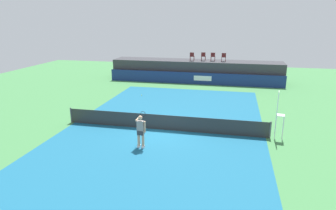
{
  "coord_description": "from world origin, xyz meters",
  "views": [
    {
      "loc": [
        3.98,
        -16.72,
        6.6
      ],
      "look_at": [
        -0.17,
        2.0,
        1.0
      ],
      "focal_mm": 32.03,
      "sensor_mm": 36.0,
      "label": 1
    }
  ],
  "objects_px": {
    "spectator_chair_center": "(213,56)",
    "spectator_chair_right": "(224,57)",
    "spectator_chair_far_left": "(192,56)",
    "net_post_far": "(270,130)",
    "net_post_near": "(71,115)",
    "tennis_ball": "(142,95)",
    "spectator_chair_left": "(203,56)",
    "umpire_chair": "(279,112)",
    "tennis_player": "(141,130)"
  },
  "relations": [
    {
      "from": "spectator_chair_center",
      "to": "spectator_chair_right",
      "type": "xyz_separation_m",
      "value": [
        1.12,
        -0.15,
        0.0
      ]
    },
    {
      "from": "spectator_chair_far_left",
      "to": "net_post_far",
      "type": "height_order",
      "value": "spectator_chair_far_left"
    },
    {
      "from": "net_post_near",
      "to": "net_post_far",
      "type": "bearing_deg",
      "value": 0.0
    },
    {
      "from": "spectator_chair_far_left",
      "to": "net_post_near",
      "type": "height_order",
      "value": "spectator_chair_far_left"
    },
    {
      "from": "spectator_chair_right",
      "to": "net_post_far",
      "type": "height_order",
      "value": "spectator_chair_right"
    },
    {
      "from": "net_post_near",
      "to": "tennis_ball",
      "type": "bearing_deg",
      "value": 72.88
    },
    {
      "from": "spectator_chair_left",
      "to": "net_post_far",
      "type": "bearing_deg",
      "value": -70.28
    },
    {
      "from": "spectator_chair_far_left",
      "to": "net_post_far",
      "type": "distance_m",
      "value": 16.49
    },
    {
      "from": "spectator_chair_left",
      "to": "net_post_near",
      "type": "distance_m",
      "value": 16.89
    },
    {
      "from": "spectator_chair_right",
      "to": "net_post_far",
      "type": "bearing_deg",
      "value": -77.55
    },
    {
      "from": "umpire_chair",
      "to": "spectator_chair_center",
      "type": "bearing_deg",
      "value": 107.52
    },
    {
      "from": "spectator_chair_center",
      "to": "tennis_player",
      "type": "relative_size",
      "value": 0.5
    },
    {
      "from": "spectator_chair_left",
      "to": "umpire_chair",
      "type": "bearing_deg",
      "value": -69.1
    },
    {
      "from": "net_post_near",
      "to": "tennis_player",
      "type": "relative_size",
      "value": 0.56
    },
    {
      "from": "spectator_chair_far_left",
      "to": "spectator_chair_center",
      "type": "relative_size",
      "value": 1.0
    },
    {
      "from": "spectator_chair_center",
      "to": "umpire_chair",
      "type": "height_order",
      "value": "spectator_chair_center"
    },
    {
      "from": "tennis_player",
      "to": "spectator_chair_center",
      "type": "bearing_deg",
      "value": 82.66
    },
    {
      "from": "umpire_chair",
      "to": "tennis_ball",
      "type": "xyz_separation_m",
      "value": [
        -10.38,
        7.69,
        -1.55
      ]
    },
    {
      "from": "spectator_chair_right",
      "to": "net_post_far",
      "type": "xyz_separation_m",
      "value": [
        3.33,
        -15.1,
        -2.19
      ]
    },
    {
      "from": "umpire_chair",
      "to": "tennis_player",
      "type": "height_order",
      "value": "umpire_chair"
    },
    {
      "from": "spectator_chair_left",
      "to": "spectator_chair_center",
      "type": "height_order",
      "value": "same"
    },
    {
      "from": "tennis_ball",
      "to": "tennis_player",
      "type": "bearing_deg",
      "value": -72.71
    },
    {
      "from": "spectator_chair_far_left",
      "to": "net_post_near",
      "type": "relative_size",
      "value": 0.89
    },
    {
      "from": "spectator_chair_center",
      "to": "umpire_chair",
      "type": "relative_size",
      "value": 0.32
    },
    {
      "from": "net_post_near",
      "to": "net_post_far",
      "type": "distance_m",
      "value": 12.4
    },
    {
      "from": "spectator_chair_left",
      "to": "spectator_chair_center",
      "type": "xyz_separation_m",
      "value": [
        1.01,
        0.0,
        0.0
      ]
    },
    {
      "from": "spectator_chair_center",
      "to": "net_post_far",
      "type": "height_order",
      "value": "spectator_chair_center"
    },
    {
      "from": "spectator_chair_right",
      "to": "net_post_near",
      "type": "bearing_deg",
      "value": -120.99
    },
    {
      "from": "umpire_chair",
      "to": "net_post_near",
      "type": "bearing_deg",
      "value": -179.94
    },
    {
      "from": "tennis_ball",
      "to": "spectator_chair_left",
      "type": "bearing_deg",
      "value": 58.86
    },
    {
      "from": "net_post_far",
      "to": "tennis_player",
      "type": "distance_m",
      "value": 7.33
    },
    {
      "from": "spectator_chair_far_left",
      "to": "tennis_player",
      "type": "xyz_separation_m",
      "value": [
        -0.14,
        -17.68,
        -1.73
      ]
    },
    {
      "from": "spectator_chair_right",
      "to": "umpire_chair",
      "type": "distance_m",
      "value": 15.57
    },
    {
      "from": "spectator_chair_right",
      "to": "umpire_chair",
      "type": "xyz_separation_m",
      "value": [
        3.69,
        -15.09,
        -1.11
      ]
    },
    {
      "from": "spectator_chair_far_left",
      "to": "net_post_far",
      "type": "relative_size",
      "value": 0.89
    },
    {
      "from": "spectator_chair_far_left",
      "to": "spectator_chair_right",
      "type": "relative_size",
      "value": 1.0
    },
    {
      "from": "spectator_chair_center",
      "to": "net_post_near",
      "type": "relative_size",
      "value": 0.89
    },
    {
      "from": "spectator_chair_right",
      "to": "net_post_far",
      "type": "relative_size",
      "value": 0.89
    },
    {
      "from": "net_post_near",
      "to": "spectator_chair_left",
      "type": "bearing_deg",
      "value": 65.55
    },
    {
      "from": "spectator_chair_left",
      "to": "umpire_chair",
      "type": "relative_size",
      "value": 0.32
    },
    {
      "from": "spectator_chair_center",
      "to": "spectator_chair_right",
      "type": "distance_m",
      "value": 1.13
    },
    {
      "from": "spectator_chair_left",
      "to": "tennis_ball",
      "type": "relative_size",
      "value": 13.06
    },
    {
      "from": "spectator_chair_left",
      "to": "spectator_chair_center",
      "type": "relative_size",
      "value": 1.0
    },
    {
      "from": "umpire_chair",
      "to": "spectator_chair_left",
      "type": "bearing_deg",
      "value": 110.9
    },
    {
      "from": "spectator_chair_center",
      "to": "umpire_chair",
      "type": "xyz_separation_m",
      "value": [
        4.81,
        -15.24,
        -1.11
      ]
    },
    {
      "from": "spectator_chair_right",
      "to": "spectator_chair_far_left",
      "type": "bearing_deg",
      "value": -177.13
    },
    {
      "from": "spectator_chair_far_left",
      "to": "spectator_chair_left",
      "type": "xyz_separation_m",
      "value": [
        1.17,
        0.32,
        0.0
      ]
    },
    {
      "from": "spectator_chair_right",
      "to": "umpire_chair",
      "type": "height_order",
      "value": "spectator_chair_right"
    },
    {
      "from": "net_post_near",
      "to": "net_post_far",
      "type": "xyz_separation_m",
      "value": [
        12.4,
        0.0,
        0.0
      ]
    },
    {
      "from": "net_post_near",
      "to": "tennis_player",
      "type": "bearing_deg",
      "value": -26.05
    }
  ]
}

